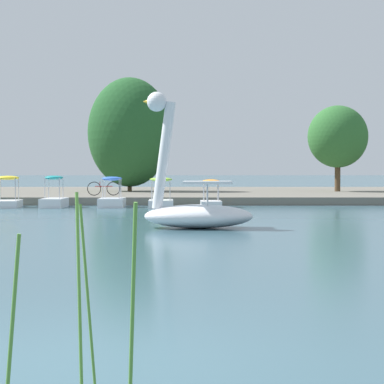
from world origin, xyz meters
name	(u,v)px	position (x,y,z in m)	size (l,w,h in m)	color
ground_plane	(69,366)	(0.00, 0.00, 0.00)	(506.87, 506.87, 0.00)	#385966
shore_bank_far	(176,194)	(0.00, 38.52, 0.20)	(136.13, 21.99, 0.41)	#6B665B
swan_boat	(195,205)	(1.19, 14.33, 0.72)	(3.39, 1.71, 4.17)	white
pedal_boat_orange	(212,199)	(2.04, 26.08, 0.40)	(1.01, 1.76, 1.35)	white
pedal_boat_lime	(162,198)	(-0.36, 25.74, 0.45)	(1.25, 2.16, 1.44)	white
pedal_boat_blue	(113,198)	(-2.75, 26.09, 0.43)	(1.25, 2.05, 1.48)	white
pedal_boat_teal	(55,199)	(-5.52, 25.91, 0.42)	(1.06, 2.03, 1.53)	white
pedal_boat_yellow	(9,197)	(-7.73, 25.86, 0.49)	(1.34, 2.08, 1.52)	white
tree_willow_overhanging	(131,132)	(-2.99, 37.74, 4.29)	(5.93, 5.02, 7.48)	#4C3823
tree_broadleaf_behind_dock	(339,137)	(10.65, 37.37, 3.97)	(5.01, 4.76, 5.61)	#4C3823
bicycle_parked	(105,188)	(-3.69, 30.22, 0.79)	(1.77, 0.43, 0.77)	black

